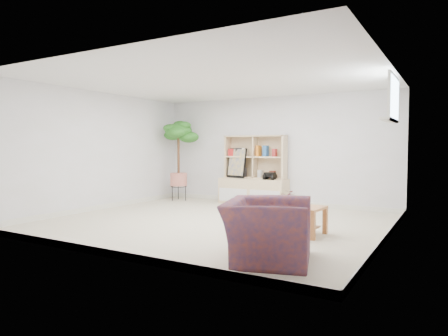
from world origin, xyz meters
The scene contains 14 objects.
floor centered at (0.00, 0.00, 0.00)m, with size 5.50×5.00×0.01m, color beige.
ceiling centered at (0.00, 0.00, 2.40)m, with size 5.50×5.00×0.01m, color white.
walls centered at (0.00, 0.00, 1.20)m, with size 5.51×5.01×2.40m.
baseboard centered at (0.00, 0.00, 0.05)m, with size 5.50×5.00×0.10m, color white, non-canonical shape.
window centered at (2.73, 0.60, 2.00)m, with size 0.10×0.98×0.68m, color #CDE5FF, non-canonical shape.
window_sill centered at (2.67, 0.60, 1.68)m, with size 0.14×1.00×0.04m, color white.
storage_unit centered at (-0.36, 2.24, 0.77)m, with size 1.54×0.52×1.54m, color tan, non-canonical shape.
poster centered at (-0.76, 2.21, 0.92)m, with size 0.49×0.11×0.68m, color yellow, non-canonical shape.
toy_truck centered at (0.08, 2.14, 0.67)m, with size 0.34×0.23×0.18m, color black, non-canonical shape.
coffee_table centered at (1.40, -0.19, 0.21)m, with size 1.02×0.56×0.42m, color #AC6832, non-canonical shape.
table_plant centered at (1.44, -0.29, 0.54)m, with size 0.21×0.19×0.24m, color #1F5425.
floor_tree centered at (-2.20, 1.94, 0.96)m, with size 0.71×0.71×1.93m, color #25561D, non-canonical shape.
armchair centered at (1.72, -1.67, 0.39)m, with size 1.05×0.92×0.78m, color navy.
sill_plant centered at (2.67, 0.78, 1.81)m, with size 0.12×0.09×0.21m, color #25561D.
Camera 1 is at (3.52, -5.78, 1.28)m, focal length 32.00 mm.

